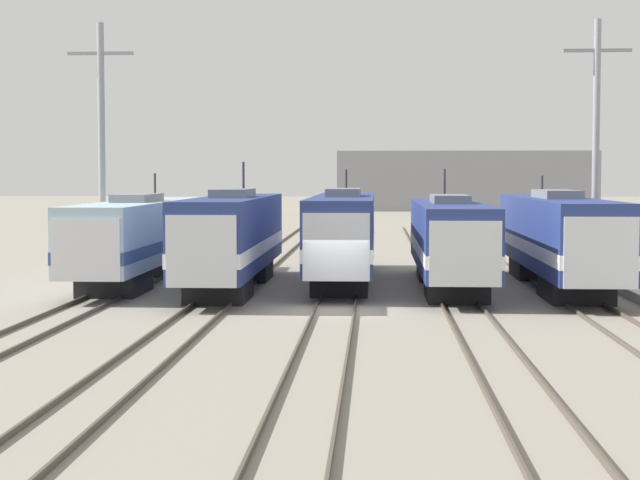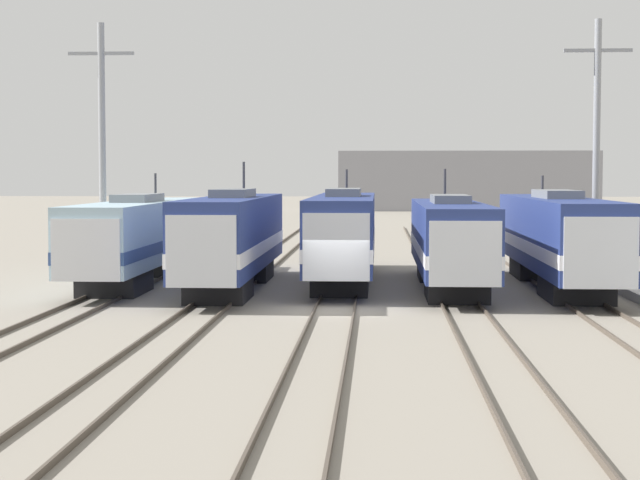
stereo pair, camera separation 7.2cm
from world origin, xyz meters
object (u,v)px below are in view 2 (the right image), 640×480
Objects in this scene: locomotive_far_right at (558,238)px; catenary_tower_left at (102,145)px; locomotive_center_left at (232,238)px; catenary_tower_right at (596,144)px; locomotive_center_right at (451,241)px; locomotive_center at (344,235)px; locomotive_far_left at (136,238)px.

locomotive_far_right is 1.54× the size of catenary_tower_left.
locomotive_center_left is 1.38× the size of catenary_tower_right.
locomotive_center_right is 1.36× the size of catenary_tower_left.
locomotive_center is 1.49× the size of catenary_tower_left.
locomotive_far_left is 1.05× the size of locomotive_center_right.
locomotive_center_right is 10.02m from catenary_tower_right.
locomotive_center_left is 0.90× the size of locomotive_far_right.
locomotive_center_left reaches higher than locomotive_far_left.
catenary_tower_right is (11.86, 2.84, 4.16)m from locomotive_center.
locomotive_center_right is 1.36× the size of catenary_tower_right.
catenary_tower_right is at bearing 13.44° from locomotive_center.
locomotive_center_right is at bearing 3.91° from locomotive_center_left.
catenary_tower_left reaches higher than locomotive_center.
locomotive_center_right is 17.88m from catenary_tower_left.
catenary_tower_left is at bearing 123.25° from locomotive_far_left.
locomotive_center reaches higher than locomotive_far_right.
locomotive_center_left is at bearing -26.81° from locomotive_far_left.
locomotive_center is 9.53m from locomotive_far_right.
locomotive_center_left reaches higher than locomotive_far_right.
locomotive_center_left is 0.92× the size of locomotive_center.
locomotive_center is at bearing -13.51° from catenary_tower_left.
locomotive_far_left is at bearing -169.89° from catenary_tower_right.
locomotive_center_right is at bearing -142.64° from catenary_tower_right.
locomotive_center_right reaches higher than locomotive_center.
locomotive_center is at bearing 168.05° from locomotive_far_right.
catenary_tower_right reaches higher than locomotive_far_left.
catenary_tower_right is at bearing 0.00° from catenary_tower_left.
catenary_tower_left and catenary_tower_right have the same top height.
locomotive_center_left is at bearing -40.67° from catenary_tower_left.
catenary_tower_left reaches higher than locomotive_center_right.
locomotive_far_left is 0.96× the size of locomotive_center.
locomotive_center_left is 5.71m from locomotive_center.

